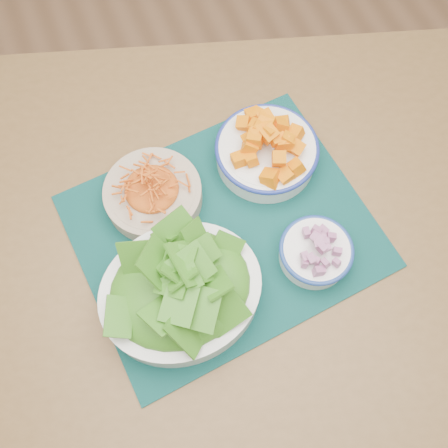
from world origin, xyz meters
The scene contains 7 objects.
ground centered at (0.00, 0.00, 0.00)m, with size 4.00×4.00×0.00m, color #9E704C.
table centered at (-0.22, -0.01, 0.66)m, with size 1.53×1.24×0.75m.
placemat centered at (-0.21, -0.02, 0.75)m, with size 0.52×0.43×0.00m, color #062A29.
carrot_bowl centered at (-0.31, 0.09, 0.79)m, with size 0.22×0.22×0.07m.
squash_bowl centered at (-0.08, 0.09, 0.80)m, with size 0.25×0.25×0.10m.
lettuce_bowl centered at (-0.33, -0.11, 0.81)m, with size 0.28×0.24×0.13m.
onion_bowl centered at (-0.08, -0.13, 0.79)m, with size 0.15×0.15×0.06m.
Camera 1 is at (-0.34, -0.34, 1.61)m, focal length 40.00 mm.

